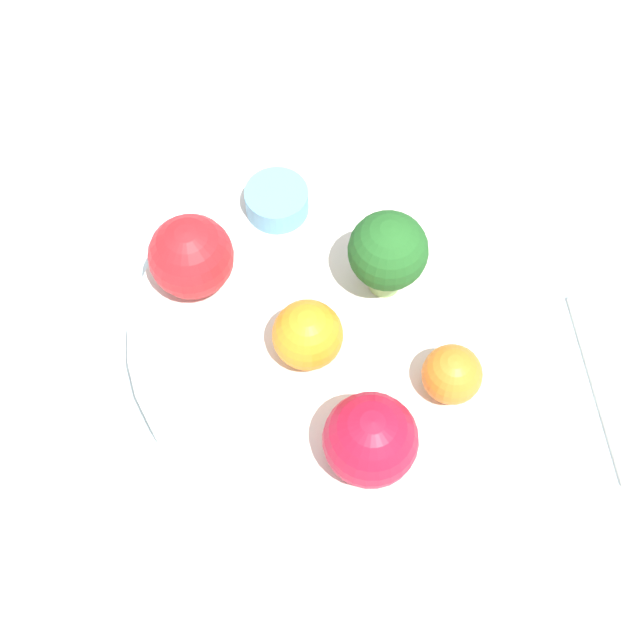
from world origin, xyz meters
TOP-DOWN VIEW (x-y plane):
  - ground_plane at (0.00, 0.00)m, footprint 6.00×6.00m
  - table_surface at (0.00, 0.00)m, footprint 1.20×1.20m
  - bowl at (0.00, 0.00)m, footprint 0.27×0.27m
  - broccoli at (0.01, -0.06)m, footprint 0.05×0.05m
  - apple_red at (-0.10, 0.01)m, footprint 0.06×0.06m
  - apple_green at (0.07, 0.07)m, footprint 0.06×0.06m
  - orange_front at (-0.08, -0.06)m, footprint 0.04×0.04m
  - orange_back at (-0.01, 0.01)m, footprint 0.05×0.05m
  - small_cup at (0.10, -0.01)m, footprint 0.05×0.05m

SIDE VIEW (x-z plane):
  - ground_plane at x=0.00m, z-range 0.00..0.00m
  - table_surface at x=0.00m, z-range 0.00..0.02m
  - bowl at x=0.00m, z-range 0.02..0.06m
  - small_cup at x=0.10m, z-range 0.06..0.08m
  - orange_front at x=-0.08m, z-range 0.06..0.10m
  - orange_back at x=-0.01m, z-range 0.06..0.11m
  - apple_green at x=0.07m, z-range 0.06..0.12m
  - apple_red at x=-0.10m, z-range 0.06..0.12m
  - broccoli at x=0.01m, z-range 0.06..0.14m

